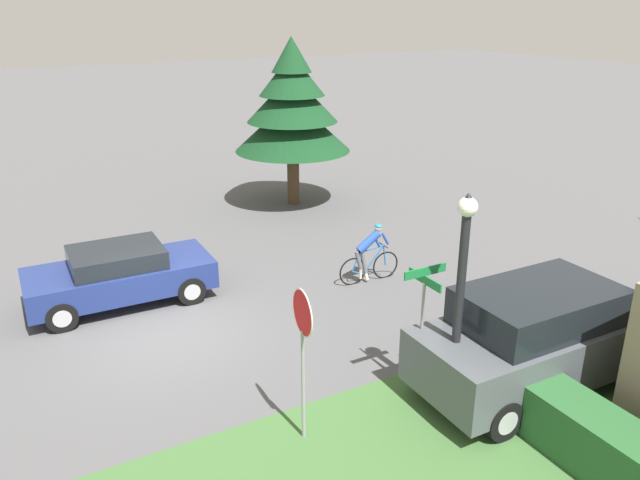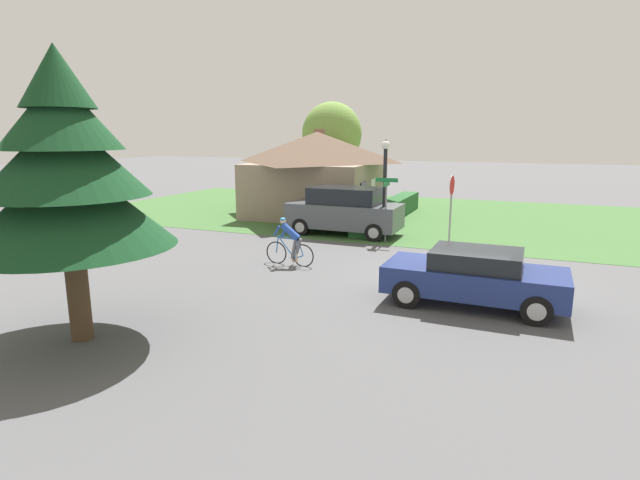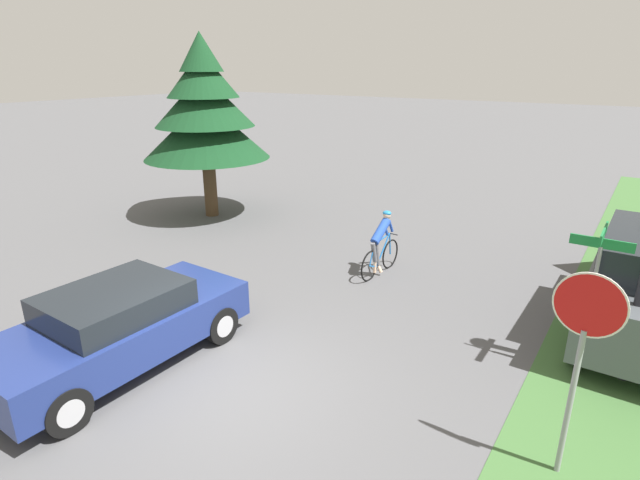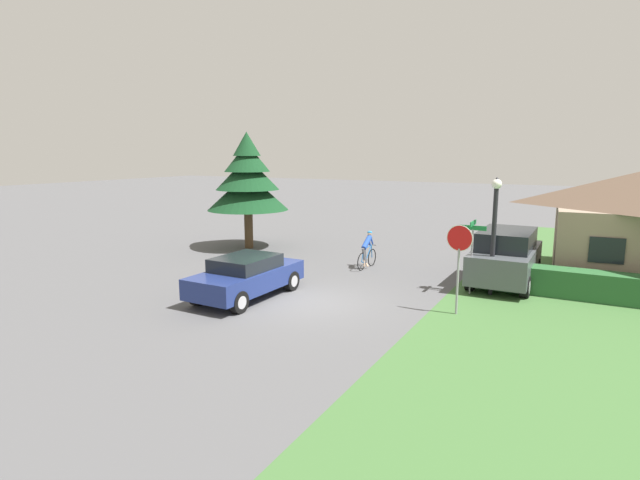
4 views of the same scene
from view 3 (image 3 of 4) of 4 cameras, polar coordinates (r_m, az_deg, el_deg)
name	(u,v)px [view 3 (image 3 of 4)]	position (r m, az deg, el deg)	size (l,w,h in m)	color
ground_plane	(234,391)	(8.42, -9.77, -16.61)	(140.00, 140.00, 0.00)	#515154
sedan_left_lane	(120,326)	(9.21, -21.93, -9.10)	(2.00, 4.40, 1.43)	navy
cyclist	(381,245)	(12.26, 6.94, -0.60)	(0.44, 1.77, 1.59)	black
stop_sign	(584,335)	(6.58, 27.89, -9.58)	(0.79, 0.09, 2.75)	gray
street_name_sign	(595,276)	(8.95, 28.95, -3.58)	(0.90, 0.90, 2.57)	gray
conifer_tall_near	(205,111)	(17.05, -13.05, 14.13)	(4.11, 4.11, 5.91)	#4C3823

